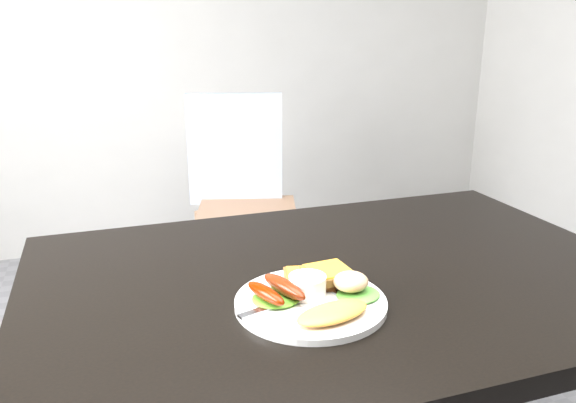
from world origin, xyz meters
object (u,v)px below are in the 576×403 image
dining_chair (247,215)px  person (359,162)px  plate (311,303)px  dining_table (341,281)px

dining_chair → person: size_ratio=0.25×
dining_chair → plate: bearing=-83.8°
dining_table → plate: size_ratio=4.61×
dining_chair → person: 0.78m
dining_table → plate: plate is taller
dining_table → person: (0.32, 0.58, 0.09)m
dining_table → plate: bearing=-133.7°
dining_table → person: size_ratio=0.74×
dining_table → person: 0.67m
person → dining_table: bearing=83.0°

